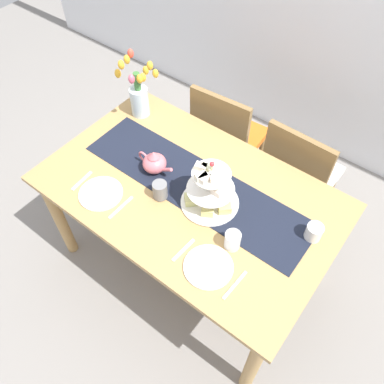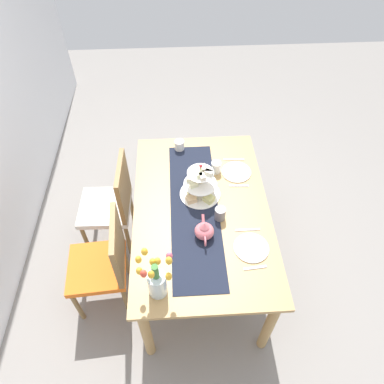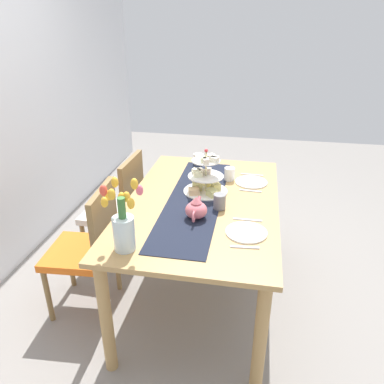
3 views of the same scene
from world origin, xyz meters
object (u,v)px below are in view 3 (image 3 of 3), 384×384
teapot (196,209)px  knife_left (248,220)px  mug_grey (220,201)px  knife_right (252,175)px  cream_jug (198,159)px  mug_white_text (230,174)px  chair_right (120,206)px  tulip_vase (123,223)px  fork_right (250,191)px  dinner_plate_right (251,182)px  fork_left (245,247)px  dining_table (202,215)px  chair_left (90,245)px  dinner_plate_left (246,232)px  tiered_cake_stand (205,179)px

teapot → knife_left: 0.31m
teapot → mug_grey: size_ratio=2.51×
teapot → knife_right: bearing=-22.5°
knife_left → knife_right: (0.70, 0.00, 0.00)m
cream_jug → mug_white_text: 0.39m
chair_right → mug_white_text: bearing=-87.7°
tulip_vase → fork_right: (0.82, -0.61, -0.15)m
cream_jug → mug_white_text: size_ratio=0.89×
fork_right → dinner_plate_right: bearing=0.0°
teapot → fork_left: 0.40m
dinner_plate_right → knife_right: (0.15, 0.00, -0.00)m
dining_table → fork_left: bearing=-148.8°
chair_right → tulip_vase: 1.11m
cream_jug → knife_left: bearing=-152.9°
chair_left → teapot: teapot is taller
chair_left → dinner_plate_left: bearing=-96.8°
tulip_vase → mug_white_text: size_ratio=4.31×
dining_table → mug_grey: size_ratio=16.46×
knife_left → mug_white_text: size_ratio=1.79×
mug_grey → chair_left: bearing=99.3°
tiered_cake_stand → dinner_plate_left: 0.58m
tulip_vase → knife_right: (1.11, -0.61, -0.15)m
tiered_cake_stand → mug_grey: bearing=-151.6°
dinner_plate_left → teapot: bearing=69.3°
tulip_vase → fork_right: bearing=-36.6°
chair_right → fork_right: 1.06m
tiered_cake_stand → teapot: 0.37m
tulip_vase → mug_grey: 0.68m
teapot → dinner_plate_left: (-0.11, -0.30, -0.05)m
mug_grey → dinner_plate_left: bearing=-145.1°
knife_left → dinner_plate_right: dinner_plate_right is taller
chair_left → fork_right: 1.14m
dining_table → cream_jug: size_ratio=18.40×
fork_left → knife_right: same height
fork_left → knife_right: (0.99, 0.00, 0.00)m
fork_left → dinner_plate_right: size_ratio=0.65×
chair_right → fork_left: chair_right is taller
fork_left → mug_white_text: bearing=10.5°
tiered_cake_stand → knife_left: (-0.34, -0.30, -0.09)m
chair_right → fork_left: bearing=-129.2°
mug_grey → dining_table: bearing=51.9°
tulip_vase → mug_grey: tulip_vase is taller
chair_left → dinner_plate_right: 1.20m
dinner_plate_left → knife_left: size_ratio=1.35×
fork_left → knife_right: 0.99m
cream_jug → fork_left: size_ratio=0.57×
dining_table → tiered_cake_stand: tiered_cake_stand is taller
teapot → dinner_plate_left: 0.33m
chair_right → teapot: teapot is taller
teapot → fork_left: size_ratio=1.59×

